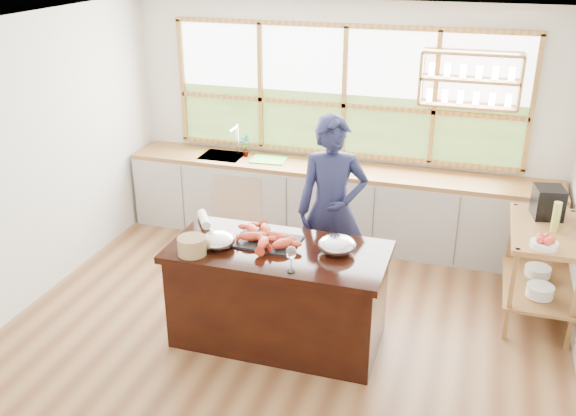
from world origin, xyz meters
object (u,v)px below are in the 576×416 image
at_px(espresso_machine, 548,202).
at_px(wicker_basket, 192,246).
at_px(island, 278,295).
at_px(cook, 332,210).

xyz_separation_m(espresso_machine, wicker_basket, (-2.84, -1.68, -0.07)).
xyz_separation_m(island, cook, (0.25, 0.89, 0.47)).
distance_m(island, espresso_machine, 2.65).
bearing_deg(island, cook, 74.51).
height_order(cook, espresso_machine, cook).
bearing_deg(espresso_machine, island, -158.05).
relative_size(island, cook, 1.01).
height_order(island, cook, cook).
height_order(espresso_machine, wicker_basket, espresso_machine).
xyz_separation_m(cook, espresso_machine, (1.94, 0.48, 0.13)).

